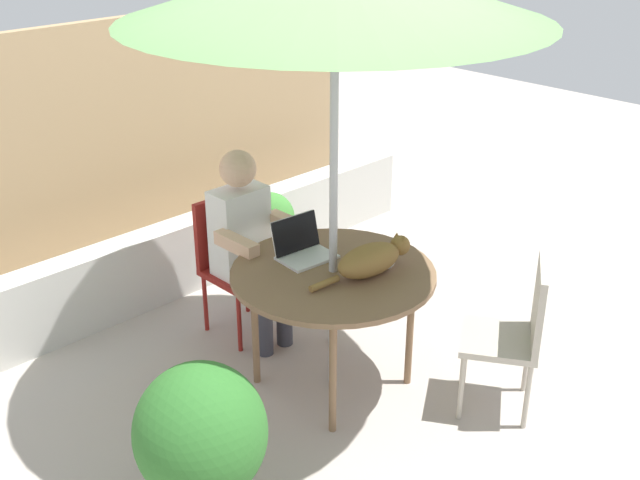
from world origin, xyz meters
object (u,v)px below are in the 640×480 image
at_px(cat, 372,259).
at_px(potted_plant_by_chair, 271,231).
at_px(chair_occupied, 232,255).
at_px(person_seated, 247,238).
at_px(patio_table, 333,279).
at_px(chair_empty, 517,327).
at_px(laptop, 301,245).
at_px(potted_plant_near_fence, 202,443).

bearing_deg(cat, potted_plant_by_chair, 69.79).
relative_size(chair_occupied, potted_plant_by_chair, 1.41).
height_order(chair_occupied, person_seated, person_seated).
height_order(patio_table, person_seated, person_seated).
bearing_deg(chair_empty, potted_plant_by_chair, 86.39).
bearing_deg(chair_empty, laptop, 115.62).
relative_size(chair_empty, laptop, 2.71).
bearing_deg(laptop, potted_plant_near_fence, -151.73).
bearing_deg(patio_table, cat, -51.56).
bearing_deg(patio_table, person_seated, 90.00).
xyz_separation_m(chair_occupied, chair_empty, (0.53, -1.72, 0.00)).
bearing_deg(potted_plant_by_chair, person_seated, -139.79).
xyz_separation_m(chair_empty, cat, (-0.40, 0.67, 0.30)).
xyz_separation_m(patio_table, potted_plant_by_chair, (0.67, 1.29, -0.34)).
bearing_deg(chair_occupied, cat, -82.86).
relative_size(potted_plant_near_fence, potted_plant_by_chair, 1.35).
height_order(chair_occupied, chair_empty, same).
xyz_separation_m(laptop, potted_plant_by_chair, (0.66, 1.03, -0.46)).
relative_size(patio_table, chair_occupied, 1.28).
xyz_separation_m(chair_occupied, laptop, (0.01, -0.62, 0.28)).
distance_m(chair_occupied, laptop, 0.68).
xyz_separation_m(cat, potted_plant_near_fence, (-1.31, -0.22, -0.34)).
bearing_deg(potted_plant_by_chair, chair_empty, -93.61).
bearing_deg(cat, chair_empty, -59.24).
bearing_deg(chair_occupied, laptop, -89.42).
bearing_deg(laptop, cat, -73.53).
bearing_deg(chair_occupied, person_seated, -90.00).
distance_m(patio_table, chair_occupied, 0.90).
relative_size(patio_table, person_seated, 0.92).
height_order(chair_occupied, potted_plant_near_fence, chair_occupied).
relative_size(chair_empty, cat, 1.35).
distance_m(chair_occupied, potted_plant_near_fence, 1.73).
height_order(cat, potted_plant_near_fence, cat).
bearing_deg(potted_plant_by_chair, cat, -110.21).
bearing_deg(patio_table, chair_occupied, 90.00).
bearing_deg(patio_table, potted_plant_by_chair, 62.65).
bearing_deg(chair_empty, cat, 120.76).
relative_size(person_seated, cat, 1.87).
xyz_separation_m(chair_occupied, potted_plant_by_chair, (0.67, 0.41, -0.18)).
bearing_deg(person_seated, chair_empty, -71.21).
relative_size(chair_occupied, cat, 1.35).
distance_m(patio_table, chair_empty, 1.01).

